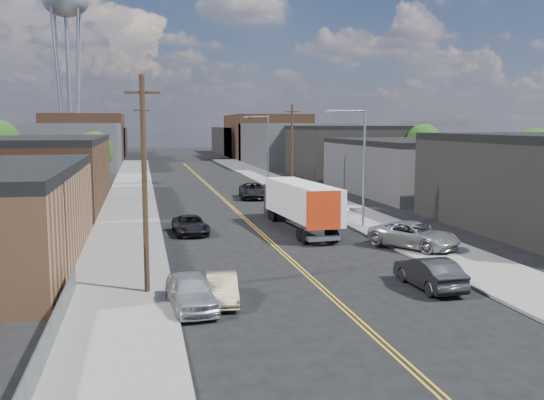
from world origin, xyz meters
name	(u,v)px	position (x,y,z in m)	size (l,w,h in m)	color
ground	(208,185)	(0.00, 60.00, 0.00)	(260.00, 260.00, 0.00)	black
centerline	(223,199)	(0.00, 45.00, 0.01)	(0.32, 120.00, 0.01)	gold
sidewalk_left	(130,201)	(-9.50, 45.00, 0.07)	(5.00, 140.00, 0.15)	slate
sidewalk_right	(310,196)	(9.50, 45.00, 0.07)	(5.00, 140.00, 0.15)	slate
warehouse_brown	(39,171)	(-18.00, 44.00, 3.30)	(12.00, 26.00, 6.60)	#4E311F
industrial_right_b	(414,166)	(22.00, 46.00, 3.05)	(14.00, 24.00, 6.10)	#333335
industrial_right_c	(341,150)	(22.00, 72.00, 3.80)	(14.00, 22.00, 7.60)	black
skyline_left_a	(74,146)	(-20.00, 95.00, 4.00)	(16.00, 30.00, 8.00)	#333335
skyline_right_a	(292,144)	(20.00, 95.00, 4.00)	(16.00, 30.00, 8.00)	#333335
skyline_left_b	(86,137)	(-20.00, 120.00, 5.00)	(16.00, 26.00, 10.00)	#4E311F
skyline_right_b	(266,137)	(20.00, 120.00, 5.00)	(16.00, 26.00, 10.00)	#4E311F
skyline_left_c	(93,142)	(-20.00, 140.00, 3.50)	(16.00, 40.00, 7.00)	black
skyline_right_c	(251,141)	(20.00, 140.00, 3.50)	(16.00, 40.00, 7.00)	black
water_tower	(66,7)	(-22.00, 110.00, 30.65)	(9.00, 9.00, 36.90)	gray
streetlight_near	(359,158)	(7.60, 25.00, 5.33)	(3.39, 0.25, 9.00)	gray
streetlight_far	(265,143)	(7.60, 60.00, 5.33)	(3.39, 0.25, 9.00)	gray
utility_pole_left_near	(145,184)	(-8.20, 10.00, 5.14)	(1.60, 0.26, 10.00)	black
utility_pole_left_far	(142,151)	(-8.20, 45.00, 5.14)	(1.60, 0.26, 10.00)	black
utility_pole_right	(292,148)	(8.20, 48.00, 5.14)	(1.60, 0.26, 10.00)	black
chainlink_fence	(52,333)	(-11.50, 3.50, 0.66)	(0.05, 16.00, 1.22)	slate
tree_left_far	(96,150)	(-13.94, 62.00, 4.57)	(4.35, 4.20, 6.97)	black
tree_right_near	(533,154)	(30.06, 36.00, 4.87)	(4.60, 4.48, 7.44)	black
tree_right_far	(424,143)	(30.06, 60.00, 5.18)	(4.85, 4.76, 7.91)	black
semi_truck	(297,202)	(3.03, 25.73, 2.04)	(3.21, 13.87, 3.58)	silver
car_left_a	(191,292)	(-6.40, 7.27, 0.77)	(1.82, 4.52, 1.54)	#B4B7B9
car_left_b	(222,288)	(-5.00, 8.00, 0.63)	(1.34, 3.85, 1.27)	#897F5A
car_left_c	(190,225)	(-5.00, 25.14, 0.66)	(2.20, 4.78, 1.33)	black
car_right_oncoming	(429,273)	(5.00, 8.20, 0.76)	(1.62, 4.64, 1.53)	black
car_right_lot_a	(414,235)	(8.20, 16.60, 0.95)	(2.66, 5.76, 1.60)	#A2A5A7
car_right_lot_b	(337,205)	(8.24, 31.99, 0.80)	(1.81, 4.46, 1.29)	silver
car_right_lot_c	(317,191)	(9.79, 43.32, 0.79)	(1.52, 3.78, 1.29)	black
car_ahead_truck	(253,191)	(3.13, 44.80, 0.82)	(2.73, 5.93, 1.65)	black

